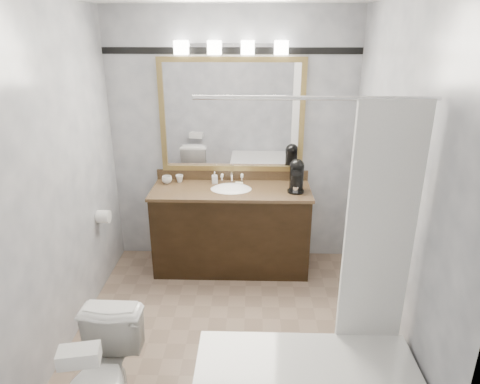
{
  "coord_description": "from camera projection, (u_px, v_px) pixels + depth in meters",
  "views": [
    {
      "loc": [
        0.2,
        -2.82,
        2.29
      ],
      "look_at": [
        0.11,
        0.35,
        1.07
      ],
      "focal_mm": 32.0,
      "sensor_mm": 36.0,
      "label": 1
    }
  ],
  "objects": [
    {
      "name": "room",
      "position": [
        224.0,
        186.0,
        3.01
      ],
      "size": [
        2.42,
        2.62,
        2.52
      ],
      "color": "gray",
      "rests_on": "ground"
    },
    {
      "name": "cup_left",
      "position": [
        167.0,
        180.0,
        4.24
      ],
      "size": [
        0.11,
        0.11,
        0.08
      ],
      "primitive_type": "imported",
      "rotation": [
        0.0,
        0.0,
        -0.1
      ],
      "color": "white",
      "rests_on": "vanity"
    },
    {
      "name": "soap_bar",
      "position": [
        239.0,
        184.0,
        4.21
      ],
      "size": [
        0.08,
        0.05,
        0.02
      ],
      "primitive_type": "cube",
      "rotation": [
        0.0,
        0.0,
        -0.09
      ],
      "color": "beige",
      "rests_on": "vanity"
    },
    {
      "name": "cup_right",
      "position": [
        180.0,
        178.0,
        4.28
      ],
      "size": [
        0.08,
        0.08,
        0.07
      ],
      "primitive_type": "imported",
      "rotation": [
        0.0,
        0.0,
        0.01
      ],
      "color": "white",
      "rests_on": "vanity"
    },
    {
      "name": "tp_roll",
      "position": [
        103.0,
        217.0,
        3.86
      ],
      "size": [
        0.11,
        0.12,
        0.12
      ],
      "primitive_type": "cylinder",
      "rotation": [
        0.0,
        1.57,
        0.0
      ],
      "color": "white",
      "rests_on": "room"
    },
    {
      "name": "coffee_maker",
      "position": [
        297.0,
        175.0,
        4.01
      ],
      "size": [
        0.16,
        0.2,
        0.31
      ],
      "rotation": [
        0.0,
        0.0,
        -0.16
      ],
      "color": "black",
      "rests_on": "vanity"
    },
    {
      "name": "tissue_box",
      "position": [
        79.0,
        356.0,
        2.17
      ],
      "size": [
        0.22,
        0.15,
        0.08
      ],
      "primitive_type": "cube",
      "rotation": [
        0.0,
        0.0,
        0.2
      ],
      "color": "white",
      "rests_on": "toilet"
    },
    {
      "name": "accent_stripe",
      "position": [
        231.0,
        51.0,
        3.92
      ],
      "size": [
        2.4,
        0.01,
        0.06
      ],
      "primitive_type": "cube",
      "color": "black",
      "rests_on": "room"
    },
    {
      "name": "toilet",
      "position": [
        101.0,
        384.0,
        2.5
      ],
      "size": [
        0.4,
        0.69,
        0.69
      ],
      "primitive_type": "imported",
      "rotation": [
        0.0,
        0.0,
        -0.02
      ],
      "color": "white",
      "rests_on": "ground"
    },
    {
      "name": "vanity_light_bar",
      "position": [
        231.0,
        47.0,
        3.84
      ],
      "size": [
        1.02,
        0.14,
        0.12
      ],
      "color": "silver",
      "rests_on": "room"
    },
    {
      "name": "vanity",
      "position": [
        231.0,
        227.0,
        4.25
      ],
      "size": [
        1.53,
        0.58,
        0.97
      ],
      "color": "black",
      "rests_on": "ground"
    },
    {
      "name": "soap_bottle_a",
      "position": [
        215.0,
        177.0,
        4.24
      ],
      "size": [
        0.06,
        0.06,
        0.12
      ],
      "primitive_type": "imported",
      "rotation": [
        0.0,
        0.0,
        0.17
      ],
      "color": "white",
      "rests_on": "vanity"
    },
    {
      "name": "mirror",
      "position": [
        232.0,
        116.0,
        4.12
      ],
      "size": [
        1.4,
        0.04,
        1.1
      ],
      "color": "#A38749",
      "rests_on": "room"
    }
  ]
}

